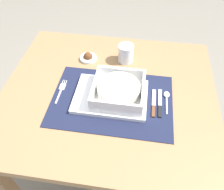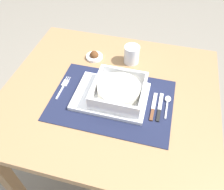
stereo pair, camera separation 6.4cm
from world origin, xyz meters
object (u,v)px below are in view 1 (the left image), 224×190
Objects in this scene: butter_knife at (160,105)px; condiment_saucer at (88,57)px; bread_knife at (154,105)px; spoon at (167,97)px; dining_table at (109,109)px; fork at (61,90)px; drinking_glass at (126,54)px; porridge_bowl at (119,90)px.

condiment_saucer is at bearing 142.66° from butter_knife.
spoon is at bearing 45.59° from bread_knife.
butter_knife is at bearing 9.44° from bread_knife.
dining_table is 6.65× the size of fork.
spoon reaches higher than butter_knife.
condiment_saucer is at bearing -174.53° from drinking_glass.
condiment_saucer is (-0.36, 0.19, 0.00)m from spoon.
butter_knife is 0.02m from bread_knife.
drinking_glass is (0.00, 0.23, -0.01)m from porridge_bowl.
dining_table is 0.22m from fork.
drinking_glass is 0.17m from condiment_saucer.
drinking_glass is at bearing 42.41° from fork.
porridge_bowl is at bearing -3.12° from fork.
dining_table is at bearing 175.56° from spoon.
condiment_saucer is (-0.12, 0.19, 0.12)m from dining_table.
porridge_bowl is 0.28m from condiment_saucer.
dining_table is at bearing 167.69° from bread_knife.
drinking_glass is (0.24, 0.23, 0.03)m from fork.
porridge_bowl is 1.37× the size of butter_knife.
porridge_bowl is 0.17m from butter_knife.
spoon is 0.28m from drinking_glass.
porridge_bowl is at bearing -90.62° from drinking_glass.
butter_knife is 1.01× the size of bread_knife.
spoon reaches higher than dining_table.
spoon is at bearing -0.41° from dining_table.
butter_knife is at bearing -57.52° from drinking_glass.
condiment_saucer reaches higher than bread_knife.
butter_knife is (0.21, -0.04, 0.12)m from dining_table.
bread_knife is 1.70× the size of drinking_glass.
spoon is 0.07m from bread_knife.
bread_knife is at bearing -37.62° from condiment_saucer.
fork is (-0.19, -0.02, 0.12)m from dining_table.
porridge_bowl is at bearing -33.25° from dining_table.
butter_knife is (0.40, -0.02, 0.00)m from fork.
dining_table is at bearing 146.75° from porridge_bowl.
porridge_bowl is 0.14m from bread_knife.
dining_table is 0.24m from butter_knife.
condiment_saucer reaches higher than butter_knife.
dining_table is 0.26m from spoon.
porridge_bowl is 2.51× the size of condiment_saucer.
drinking_glass reaches higher than spoon.
butter_knife is 0.30m from drinking_glass.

